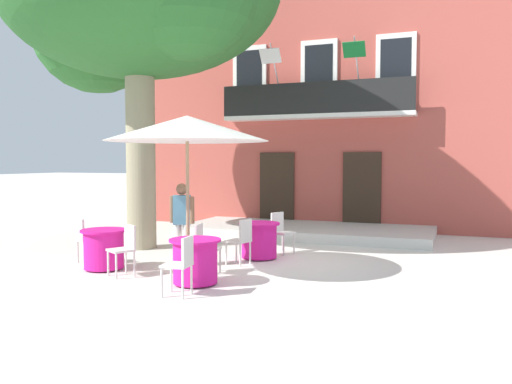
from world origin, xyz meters
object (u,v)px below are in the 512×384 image
Objects in this scene: cafe_table_middle at (259,240)px; cafe_chair_near_tree_1 at (125,246)px; cafe_umbrella at (187,129)px; cafe_chair_front_0 at (181,261)px; pedestrian_near_entrance at (182,220)px; cafe_table_front at (195,261)px; cafe_table_near_tree at (104,249)px; cafe_chair_front_1 at (204,245)px; cafe_chair_middle_1 at (241,238)px; cafe_chair_near_tree_0 at (85,237)px; cafe_chair_middle_0 at (281,230)px.

cafe_chair_near_tree_1 is at bearing -125.13° from cafe_table_middle.
cafe_chair_front_0 is at bearing -65.63° from cafe_umbrella.
cafe_chair_front_0 is 0.56× the size of pedestrian_near_entrance.
pedestrian_near_entrance is at bearing 127.37° from cafe_table_front.
cafe_chair_front_0 is 2.51m from cafe_umbrella.
cafe_chair_front_0 reaches higher than cafe_table_front.
cafe_chair_front_1 is (1.97, 0.30, 0.14)m from cafe_table_near_tree.
cafe_chair_front_1 is (1.28, 0.60, 0.00)m from cafe_chair_near_tree_1.
cafe_table_front is at bearing -52.63° from pedestrian_near_entrance.
cafe_chair_front_1 is 0.94m from pedestrian_near_entrance.
cafe_chair_middle_1 and cafe_chair_front_0 have the same top height.
cafe_chair_middle_1 reaches higher than cafe_table_near_tree.
cafe_table_middle is 3.02m from cafe_umbrella.
cafe_table_front is 0.30× the size of cafe_umbrella.
cafe_umbrella reaches higher than cafe_chair_near_tree_0.
cafe_table_front is at bearing -74.86° from cafe_chair_front_1.
cafe_table_middle is (1.67, 2.37, -0.14)m from cafe_chair_near_tree_1.
cafe_chair_middle_1 is 0.31× the size of cafe_umbrella.
cafe_chair_middle_1 is 0.56× the size of pedestrian_near_entrance.
cafe_table_middle is 0.30× the size of cafe_umbrella.
cafe_chair_near_tree_1 is 1.27m from pedestrian_near_entrance.
pedestrian_near_entrance is at bearing -130.30° from cafe_table_middle.
cafe_chair_near_tree_0 and cafe_chair_middle_1 have the same top height.
cafe_chair_middle_0 is at bearing 56.40° from pedestrian_near_entrance.
cafe_chair_near_tree_1 is 0.31× the size of cafe_umbrella.
cafe_chair_middle_0 is at bearing 75.85° from cafe_chair_front_1.
pedestrian_near_entrance is (-0.49, 0.66, -1.70)m from cafe_umbrella.
cafe_chair_middle_0 is at bearing 36.98° from cafe_chair_near_tree_0.
pedestrian_near_entrance is (-0.71, 0.47, 0.38)m from cafe_chair_front_1.
cafe_chair_near_tree_1 is 2.26m from cafe_chair_middle_1.
cafe_table_front is 0.53× the size of pedestrian_near_entrance.
cafe_table_front is at bearing -51.54° from cafe_umbrella.
cafe_chair_front_0 is at bearing -26.22° from cafe_chair_near_tree_0.
cafe_table_front is (2.85, -0.74, -0.14)m from cafe_chair_near_tree_0.
cafe_chair_middle_1 is (2.95, 1.01, 0.00)m from cafe_chair_near_tree_0.
cafe_chair_middle_1 is 2.49m from cafe_chair_front_0.
cafe_table_middle is 0.77m from cafe_chair_middle_0.
cafe_chair_middle_1 is 1.00× the size of cafe_chair_front_0.
pedestrian_near_entrance is (1.94, 0.45, 0.38)m from cafe_chair_near_tree_0.
cafe_chair_middle_0 is 1.00× the size of cafe_chair_front_0.
cafe_chair_near_tree_1 is at bearing -134.14° from cafe_chair_middle_1.
cafe_chair_middle_1 is (1.57, 1.62, 0.00)m from cafe_chair_near_tree_1.
cafe_umbrella is at bearing -140.16° from cafe_chair_front_1.
cafe_chair_middle_0 is 3.96m from cafe_chair_front_0.
cafe_chair_near_tree_0 is 1.00× the size of cafe_chair_middle_0.
cafe_chair_front_1 is (-0.39, -1.77, 0.14)m from cafe_table_middle.
cafe_chair_front_0 is (3.00, -1.48, 0.00)m from cafe_chair_near_tree_0.
cafe_chair_middle_1 is at bearing 91.20° from cafe_chair_front_0.
cafe_table_near_tree is 0.30× the size of cafe_umbrella.
cafe_chair_middle_1 reaches higher than cafe_table_front.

